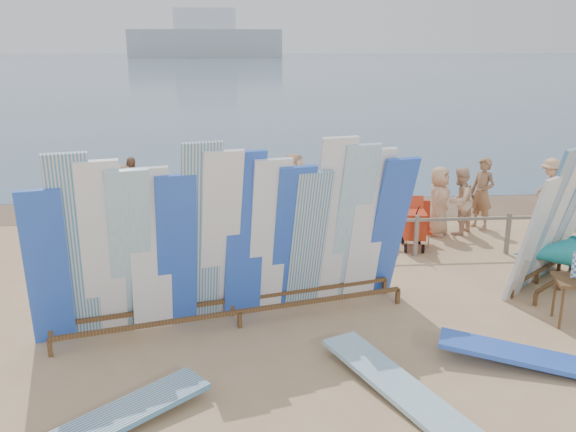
{
  "coord_description": "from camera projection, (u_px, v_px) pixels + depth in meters",
  "views": [
    {
      "loc": [
        -1.63,
        -9.05,
        4.4
      ],
      "look_at": [
        -0.79,
        2.1,
        1.2
      ],
      "focal_mm": 38.0,
      "sensor_mm": 36.0,
      "label": 1
    }
  ],
  "objects": [
    {
      "name": "ground",
      "position": [
        346.0,
        320.0,
        10.0
      ],
      "size": [
        160.0,
        160.0,
        0.0
      ],
      "primitive_type": "plane",
      "color": "tan",
      "rests_on": "ground"
    },
    {
      "name": "ocean",
      "position": [
        249.0,
        63.0,
        132.73
      ],
      "size": [
        320.0,
        240.0,
        0.02
      ],
      "primitive_type": "cube",
      "color": "#435B78",
      "rests_on": "ground"
    },
    {
      "name": "wet_sand_strip",
      "position": [
        303.0,
        207.0,
        16.9
      ],
      "size": [
        40.0,
        2.6,
        0.01
      ],
      "primitive_type": "cube",
      "color": "brown",
      "rests_on": "ground"
    },
    {
      "name": "distant_ship",
      "position": [
        206.0,
        39.0,
        180.27
      ],
      "size": [
        45.0,
        8.0,
        14.0
      ],
      "color": "#999EA3",
      "rests_on": "ocean"
    },
    {
      "name": "fence",
      "position": [
        323.0,
        230.0,
        12.7
      ],
      "size": [
        12.08,
        0.08,
        0.9
      ],
      "color": "#7C6E5E",
      "rests_on": "ground"
    },
    {
      "name": "main_surfboard_rack",
      "position": [
        234.0,
        242.0,
        9.59
      ],
      "size": [
        6.09,
        2.33,
        3.05
      ],
      "rotation": [
        0.0,
        0.0,
        0.26
      ],
      "color": "brown",
      "rests_on": "ground"
    },
    {
      "name": "side_surfboard_rack",
      "position": [
        555.0,
        224.0,
        11.03
      ],
      "size": [
        2.24,
        2.01,
        2.7
      ],
      "rotation": [
        0.0,
        0.0,
        0.69
      ],
      "color": "brown",
      "rests_on": "ground"
    },
    {
      "name": "flat_board_a",
      "position": [
        397.0,
        393.0,
        7.93
      ],
      "size": [
        1.67,
        2.68,
        0.23
      ],
      "primitive_type": "cube",
      "rotation": [
        0.06,
        0.0,
        0.45
      ],
      "color": "#87BCD8",
      "rests_on": "ground"
    },
    {
      "name": "flat_board_d",
      "position": [
        537.0,
        369.0,
        8.52
      ],
      "size": [
        2.71,
        1.53,
        0.31
      ],
      "primitive_type": "cube",
      "rotation": [
        0.09,
        0.0,
        1.19
      ],
      "color": "blue",
      "rests_on": "ground"
    },
    {
      "name": "beach_chair_left",
      "position": [
        380.0,
        237.0,
        13.46
      ],
      "size": [
        0.62,
        0.64,
        0.87
      ],
      "rotation": [
        0.0,
        0.0,
        -0.14
      ],
      "color": "#B82E13",
      "rests_on": "ground"
    },
    {
      "name": "beach_chair_right",
      "position": [
        416.0,
        232.0,
        13.69
      ],
      "size": [
        0.7,
        0.72,
        0.96
      ],
      "rotation": [
        0.0,
        0.0,
        -0.17
      ],
      "color": "#B82E13",
      "rests_on": "ground"
    },
    {
      "name": "stroller",
      "position": [
        413.0,
        229.0,
        13.41
      ],
      "size": [
        0.67,
        0.88,
        1.11
      ],
      "rotation": [
        0.0,
        0.0,
        -0.15
      ],
      "color": "#B82E13",
      "rests_on": "ground"
    },
    {
      "name": "beachgoer_2",
      "position": [
        126.0,
        207.0,
        13.28
      ],
      "size": [
        1.01,
        0.84,
        1.87
      ],
      "primitive_type": "imported",
      "rotation": [
        0.0,
        0.0,
        0.54
      ],
      "color": "beige",
      "rests_on": "ground"
    },
    {
      "name": "beachgoer_5",
      "position": [
        294.0,
        188.0,
        15.29
      ],
      "size": [
        0.63,
        1.66,
        1.76
      ],
      "primitive_type": "imported",
      "rotation": [
        0.0,
        0.0,
        1.51
      ],
      "color": "beige",
      "rests_on": "ground"
    },
    {
      "name": "beachgoer_9",
      "position": [
        550.0,
        189.0,
        15.53
      ],
      "size": [
        0.5,
        1.05,
        1.59
      ],
      "primitive_type": "imported",
      "rotation": [
        0.0,
        0.0,
        4.79
      ],
      "color": "tan",
      "rests_on": "ground"
    },
    {
      "name": "beachgoer_extra_1",
      "position": [
        132.0,
        188.0,
        15.58
      ],
      "size": [
        1.03,
        0.77,
        1.61
      ],
      "primitive_type": "imported",
      "rotation": [
        0.0,
        0.0,
        0.44
      ],
      "color": "#8C6042",
      "rests_on": "ground"
    },
    {
      "name": "beachgoer_0",
      "position": [
        147.0,
        205.0,
        13.88
      ],
      "size": [
        0.9,
        0.77,
        1.67
      ],
      "primitive_type": "imported",
      "rotation": [
        0.0,
        0.0,
        3.71
      ],
      "color": "tan",
      "rests_on": "ground"
    },
    {
      "name": "beachgoer_7",
      "position": [
        482.0,
        193.0,
        14.73
      ],
      "size": [
        0.63,
        0.73,
        1.75
      ],
      "primitive_type": "imported",
      "rotation": [
        0.0,
        0.0,
        5.26
      ],
      "color": "#8C6042",
      "rests_on": "ground"
    },
    {
      "name": "beachgoer_1",
      "position": [
        104.0,
        194.0,
        15.06
      ],
      "size": [
        0.63,
        0.44,
        1.55
      ],
      "primitive_type": "imported",
      "rotation": [
        0.0,
        0.0,
        0.25
      ],
      "color": "#8C6042",
      "rests_on": "ground"
    },
    {
      "name": "beachgoer_3",
      "position": [
        238.0,
        197.0,
        14.8
      ],
      "size": [
        0.46,
        1.01,
        1.54
      ],
      "primitive_type": "imported",
      "rotation": [
        0.0,
        0.0,
        4.76
      ],
      "color": "tan",
      "rests_on": "ground"
    },
    {
      "name": "beachgoer_6",
      "position": [
        438.0,
        201.0,
        14.26
      ],
      "size": [
        0.76,
        0.88,
        1.64
      ],
      "primitive_type": "imported",
      "rotation": [
        0.0,
        0.0,
        0.98
      ],
      "color": "tan",
      "rests_on": "ground"
    },
    {
      "name": "beachgoer_4",
      "position": [
        235.0,
        191.0,
        15.0
      ],
      "size": [
        0.74,
        1.1,
        1.74
      ],
      "primitive_type": "imported",
      "rotation": [
        0.0,
        0.0,
        4.39
      ],
      "color": "#8C6042",
      "rests_on": "ground"
    },
    {
      "name": "beachgoer_11",
      "position": [
        92.0,
        191.0,
        15.17
      ],
      "size": [
        1.2,
        1.55,
        1.63
      ],
      "primitive_type": "imported",
      "rotation": [
        0.0,
        0.0,
        4.17
      ],
      "color": "beige",
      "rests_on": "ground"
    },
    {
      "name": "beachgoer_8",
      "position": [
        459.0,
        201.0,
        14.35
      ],
      "size": [
        0.82,
        0.8,
        1.59
      ],
      "primitive_type": "imported",
      "rotation": [
        0.0,
        0.0,
        3.89
      ],
      "color": "beige",
      "rests_on": "ground"
    }
  ]
}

